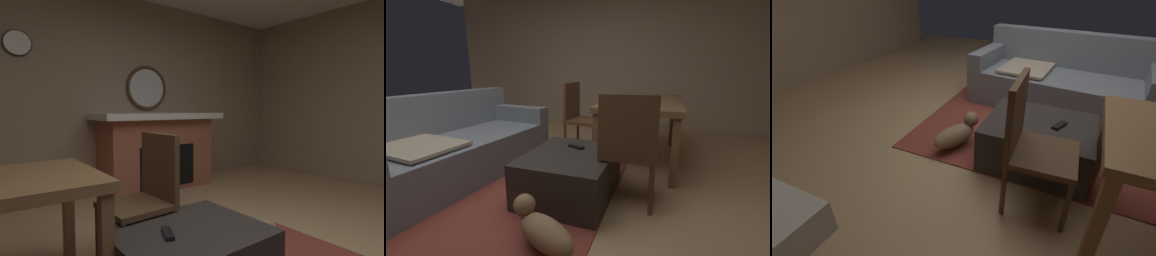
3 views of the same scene
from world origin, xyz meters
The scene contains 7 objects.
wall_back_fireplace_side centered at (0.00, -3.03, 1.34)m, with size 7.09×0.12×2.68m, color #9E846B.
fireplace centered at (-0.73, -2.66, 0.54)m, with size 1.76×0.76×1.06m.
round_wall_mirror centered at (-0.73, -2.94, 1.42)m, with size 0.65×0.05×0.65m.
tv_remote centered at (0.48, -0.49, 0.41)m, with size 0.05×0.16×0.02m, color black.
dining_chair_west centered at (0.35, -0.98, 0.52)m, with size 0.46×0.46×0.93m.
small_dog centered at (-0.39, -0.58, 0.16)m, with size 0.36×0.51×0.27m.
wall_clock centered at (0.89, -2.94, 1.85)m, with size 0.29×0.03×0.29m.
Camera 1 is at (1.34, 0.87, 1.11)m, focal length 27.20 mm.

